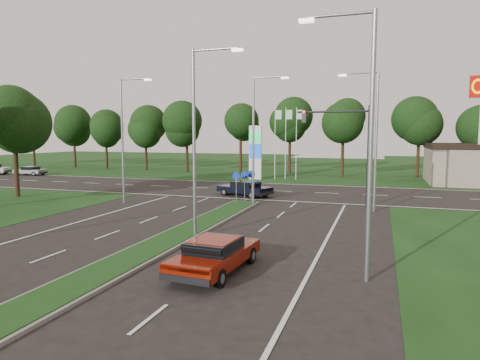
% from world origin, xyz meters
% --- Properties ---
extents(ground, '(160.00, 160.00, 0.00)m').
position_xyz_m(ground, '(0.00, 0.00, 0.00)').
color(ground, black).
rests_on(ground, ground).
extents(verge_far, '(160.00, 50.00, 0.02)m').
position_xyz_m(verge_far, '(0.00, 55.00, 0.00)').
color(verge_far, black).
rests_on(verge_far, ground).
extents(cross_road, '(160.00, 12.00, 0.02)m').
position_xyz_m(cross_road, '(0.00, 24.00, 0.00)').
color(cross_road, black).
rests_on(cross_road, ground).
extents(median_kerb, '(2.00, 26.00, 0.12)m').
position_xyz_m(median_kerb, '(0.00, 4.00, 0.06)').
color(median_kerb, slate).
rests_on(median_kerb, ground).
extents(streetlight_median_near, '(2.53, 0.22, 9.00)m').
position_xyz_m(streetlight_median_near, '(1.00, 6.00, 5.08)').
color(streetlight_median_near, gray).
rests_on(streetlight_median_near, ground).
extents(streetlight_median_far, '(2.53, 0.22, 9.00)m').
position_xyz_m(streetlight_median_far, '(1.00, 16.00, 5.08)').
color(streetlight_median_far, gray).
rests_on(streetlight_median_far, ground).
extents(streetlight_left_far, '(2.53, 0.22, 9.00)m').
position_xyz_m(streetlight_left_far, '(-8.30, 14.00, 5.08)').
color(streetlight_left_far, gray).
rests_on(streetlight_left_far, ground).
extents(streetlight_right_far, '(2.53, 0.22, 9.00)m').
position_xyz_m(streetlight_right_far, '(8.80, 16.00, 5.08)').
color(streetlight_right_far, gray).
rests_on(streetlight_right_far, ground).
extents(streetlight_right_near, '(2.53, 0.22, 9.00)m').
position_xyz_m(streetlight_right_near, '(8.80, 2.00, 5.08)').
color(streetlight_right_near, gray).
rests_on(streetlight_right_near, ground).
extents(traffic_signal, '(5.10, 0.42, 7.00)m').
position_xyz_m(traffic_signal, '(7.19, 18.00, 4.65)').
color(traffic_signal, black).
rests_on(traffic_signal, ground).
extents(median_signs, '(1.16, 1.76, 2.38)m').
position_xyz_m(median_signs, '(0.00, 16.40, 1.71)').
color(median_signs, gray).
rests_on(median_signs, ground).
extents(gas_pylon, '(5.80, 1.26, 8.00)m').
position_xyz_m(gas_pylon, '(-3.79, 33.05, 3.20)').
color(gas_pylon, silver).
rests_on(gas_pylon, ground).
extents(tree_left_far, '(5.20, 5.20, 8.86)m').
position_xyz_m(tree_left_far, '(-17.90, 13.93, 6.11)').
color(tree_left_far, black).
rests_on(tree_left_far, ground).
extents(treeline_far, '(6.00, 6.00, 9.90)m').
position_xyz_m(treeline_far, '(0.10, 39.93, 6.83)').
color(treeline_far, black).
rests_on(treeline_far, ground).
extents(red_sedan, '(2.16, 4.65, 1.25)m').
position_xyz_m(red_sedan, '(3.72, 1.30, 0.67)').
color(red_sedan, maroon).
rests_on(red_sedan, ground).
extents(navy_sedan, '(4.84, 3.36, 1.23)m').
position_xyz_m(navy_sedan, '(-1.10, 19.99, 0.66)').
color(navy_sedan, black).
rests_on(navy_sedan, ground).
extents(far_car_a, '(3.89, 1.80, 1.10)m').
position_xyz_m(far_car_a, '(-31.82, 29.00, 0.59)').
color(far_car_a, '#979797').
rests_on(far_car_a, ground).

